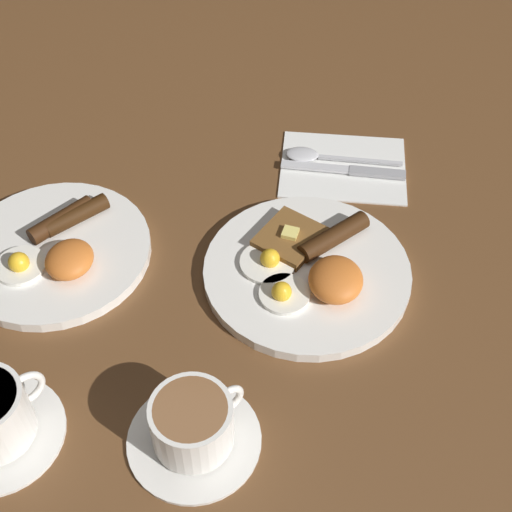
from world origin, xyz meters
TOP-DOWN VIEW (x-y plane):
  - ground_plane at (0.00, 0.00)m, footprint 3.00×3.00m
  - breakfast_plate_near at (0.00, -0.00)m, footprint 0.27×0.27m
  - breakfast_plate_far at (-0.01, 0.33)m, footprint 0.25×0.25m
  - teacup_near at (-0.25, 0.10)m, footprint 0.15×0.15m
  - napkin at (0.22, -0.04)m, footprint 0.16×0.19m
  - knife at (0.21, -0.05)m, footprint 0.02×0.18m
  - spoon at (0.23, 0.01)m, footprint 0.03×0.17m

SIDE VIEW (x-z plane):
  - ground_plane at x=0.00m, z-range 0.00..0.00m
  - napkin at x=0.22m, z-range 0.00..0.01m
  - knife at x=0.21m, z-range 0.00..0.01m
  - spoon at x=0.23m, z-range 0.00..0.01m
  - breakfast_plate_far at x=-0.01m, z-range -0.01..0.03m
  - breakfast_plate_near at x=0.00m, z-range -0.01..0.04m
  - teacup_near at x=-0.25m, z-range 0.00..0.07m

